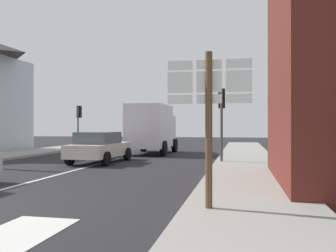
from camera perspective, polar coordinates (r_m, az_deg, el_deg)
The scene contains 9 objects.
ground_plane at distance 17.30m, azimuth -10.19°, elevation -5.82°, with size 80.00×80.00×0.00m, color #232326.
sidewalk_right at distance 14.07m, azimuth 12.80°, elevation -6.86°, with size 2.86×44.00×0.14m, color gray.
lane_centre_stripe at distance 13.69m, azimuth -16.48°, elevation -7.33°, with size 0.16×12.00×0.01m, color silver.
lane_turn_arrow at distance 6.33m, azimuth -23.61°, elevation -15.94°, with size 1.20×2.20×0.01m, color silver.
sedan_far at distance 17.14m, azimuth -10.99°, elevation -3.33°, with size 2.06×4.25×1.47m.
delivery_truck at distance 22.21m, azimuth -2.64°, elevation -0.28°, with size 2.50×5.01×3.05m.
route_sign_post at distance 6.95m, azimuth 6.64°, elevation 2.13°, with size 1.66×0.14×3.20m.
traffic_light_near_right at distance 16.49m, azimuth 8.70°, elevation 2.87°, with size 0.30×0.49×3.48m.
traffic_light_far_left at distance 27.38m, azimuth -14.24°, elevation 1.41°, with size 0.30×0.49×3.29m.
Camera 1 is at (6.40, -5.97, 1.74)m, focal length 37.62 mm.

